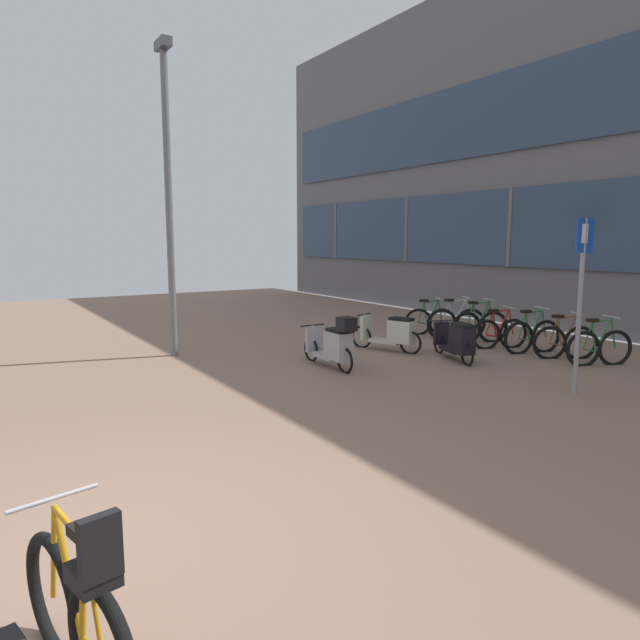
# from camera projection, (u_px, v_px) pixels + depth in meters

# --- Properties ---
(ground) EXTENTS (21.00, 40.00, 0.13)m
(ground) POSITION_uv_depth(u_px,v_px,m) (261.00, 511.00, 4.99)
(ground) COLOR #292226
(bicycle_foreground) EXTENTS (0.57, 1.35, 1.10)m
(bicycle_foreground) POSITION_uv_depth(u_px,v_px,m) (73.00, 619.00, 2.94)
(bicycle_foreground) COLOR black
(bicycle_foreground) RESTS_ON ground
(bicycle_rack_00) EXTENTS (1.26, 0.61, 0.96)m
(bicycle_rack_00) POSITION_uv_depth(u_px,v_px,m) (599.00, 348.00, 10.59)
(bicycle_rack_00) COLOR black
(bicycle_rack_00) RESTS_ON ground
(bicycle_rack_01) EXTENTS (1.15, 0.72, 0.95)m
(bicycle_rack_01) POSITION_uv_depth(u_px,v_px,m) (565.00, 342.00, 11.18)
(bicycle_rack_01) COLOR black
(bicycle_rack_01) RESTS_ON ground
(bicycle_rack_02) EXTENTS (1.36, 0.49, 0.98)m
(bicycle_rack_02) POSITION_uv_depth(u_px,v_px,m) (532.00, 337.00, 11.74)
(bicycle_rack_02) COLOR black
(bicycle_rack_02) RESTS_ON ground
(bicycle_rack_03) EXTENTS (1.25, 0.55, 0.93)m
(bicycle_rack_03) POSITION_uv_depth(u_px,v_px,m) (499.00, 333.00, 12.25)
(bicycle_rack_03) COLOR black
(bicycle_rack_03) RESTS_ON ground
(bicycle_rack_04) EXTENTS (1.35, 0.57, 1.03)m
(bicycle_rack_04) POSITION_uv_depth(u_px,v_px,m) (480.00, 327.00, 12.93)
(bicycle_rack_04) COLOR black
(bicycle_rack_04) RESTS_ON ground
(bicycle_rack_05) EXTENTS (1.31, 0.73, 1.02)m
(bicycle_rack_05) POSITION_uv_depth(u_px,v_px,m) (456.00, 323.00, 13.52)
(bicycle_rack_05) COLOR black
(bicycle_rack_05) RESTS_ON ground
(bicycle_rack_06) EXTENTS (1.14, 0.69, 0.94)m
(bicycle_rack_06) POSITION_uv_depth(u_px,v_px,m) (430.00, 321.00, 14.03)
(bicycle_rack_06) COLOR black
(bicycle_rack_06) RESTS_ON ground
(scooter_near) EXTENTS (0.79, 1.61, 0.78)m
(scooter_near) POSITION_uv_depth(u_px,v_px,m) (457.00, 341.00, 10.97)
(scooter_near) COLOR black
(scooter_near) RESTS_ON ground
(scooter_mid) EXTENTS (0.82, 1.59, 0.77)m
(scooter_mid) POSITION_uv_depth(u_px,v_px,m) (392.00, 333.00, 11.90)
(scooter_mid) COLOR black
(scooter_mid) RESTS_ON ground
(scooter_far) EXTENTS (0.52, 1.66, 1.02)m
(scooter_far) POSITION_uv_depth(u_px,v_px,m) (334.00, 344.00, 10.28)
(scooter_far) COLOR black
(scooter_far) RESTS_ON ground
(parking_sign) EXTENTS (0.40, 0.07, 2.64)m
(parking_sign) POSITION_uv_depth(u_px,v_px,m) (581.00, 288.00, 8.45)
(parking_sign) COLOR gray
(parking_sign) RESTS_ON ground
(lamp_post) EXTENTS (0.20, 0.52, 6.06)m
(lamp_post) POSITION_uv_depth(u_px,v_px,m) (168.00, 186.00, 11.05)
(lamp_post) COLOR slate
(lamp_post) RESTS_ON ground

